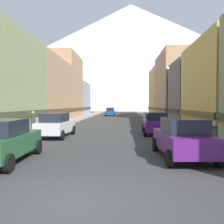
# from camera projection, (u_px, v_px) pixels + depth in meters

# --- Properties ---
(ground_plane) EXTENTS (400.00, 400.00, 0.00)m
(ground_plane) POSITION_uv_depth(u_px,v_px,m) (75.00, 202.00, 5.94)
(ground_plane) COLOR #363636
(sidewalk_left) EXTENTS (2.50, 100.00, 0.15)m
(sidewalk_left) POSITION_uv_depth(u_px,v_px,m) (79.00, 118.00, 41.18)
(sidewalk_left) COLOR gray
(sidewalk_left) RESTS_ON ground
(sidewalk_right) EXTENTS (2.50, 100.00, 0.15)m
(sidewalk_right) POSITION_uv_depth(u_px,v_px,m) (154.00, 119.00, 40.60)
(sidewalk_right) COLOR gray
(sidewalk_right) RESTS_ON ground
(storefront_left_2) EXTENTS (10.04, 12.94, 8.98)m
(storefront_left_2) POSITION_uv_depth(u_px,v_px,m) (28.00, 91.00, 34.79)
(storefront_left_2) COLOR tan
(storefront_left_2) RESTS_ON ground
(storefront_left_3) EXTENTS (9.81, 11.33, 11.94)m
(storefront_left_3) POSITION_uv_depth(u_px,v_px,m) (53.00, 87.00, 46.89)
(storefront_left_3) COLOR tan
(storefront_left_3) RESTS_ON ground
(storefront_left_4) EXTENTS (9.85, 12.07, 7.74)m
(storefront_left_4) POSITION_uv_depth(u_px,v_px,m) (68.00, 99.00, 58.81)
(storefront_left_4) COLOR #99A5B2
(storefront_left_4) RESTS_ON ground
(storefront_right_2) EXTENTS (8.30, 8.76, 7.81)m
(storefront_right_2) POSITION_uv_depth(u_px,v_px,m) (203.00, 94.00, 31.46)
(storefront_right_2) COLOR #66605B
(storefront_right_2) RESTS_ON ground
(storefront_right_3) EXTENTS (7.58, 12.81, 11.27)m
(storefront_right_3) POSITION_uv_depth(u_px,v_px,m) (180.00, 87.00, 42.53)
(storefront_right_3) COLOR tan
(storefront_right_3) RESTS_ON ground
(storefront_right_4) EXTENTS (7.92, 11.41, 10.43)m
(storefront_right_4) POSITION_uv_depth(u_px,v_px,m) (168.00, 93.00, 54.91)
(storefront_right_4) COLOR #D8B259
(storefront_right_4) RESTS_ON ground
(car_left_0) EXTENTS (2.21, 4.47, 1.78)m
(car_left_0) POSITION_uv_depth(u_px,v_px,m) (3.00, 141.00, 10.07)
(car_left_0) COLOR #265933
(car_left_0) RESTS_ON ground
(car_left_1) EXTENTS (2.15, 4.44, 1.78)m
(car_left_1) POSITION_uv_depth(u_px,v_px,m) (56.00, 125.00, 17.95)
(car_left_1) COLOR silver
(car_left_1) RESTS_ON ground
(car_right_0) EXTENTS (2.21, 4.47, 1.78)m
(car_right_0) POSITION_uv_depth(u_px,v_px,m) (182.00, 138.00, 10.81)
(car_right_0) COLOR #591E72
(car_right_0) RESTS_ON ground
(car_right_1) EXTENTS (2.23, 4.47, 1.78)m
(car_right_1) POSITION_uv_depth(u_px,v_px,m) (156.00, 123.00, 19.72)
(car_right_1) COLOR #591E72
(car_right_1) RESTS_ON ground
(car_driving_0) EXTENTS (2.06, 4.40, 1.78)m
(car_driving_0) POSITION_uv_depth(u_px,v_px,m) (110.00, 112.00, 52.13)
(car_driving_0) COLOR #19478C
(car_driving_0) RESTS_ON ground
(trash_bin_right) EXTENTS (0.59, 0.59, 0.98)m
(trash_bin_right) POSITION_uv_depth(u_px,v_px,m) (212.00, 135.00, 14.16)
(trash_bin_right) COLOR #4C5156
(trash_bin_right) RESTS_ON sidewalk_right
(pedestrian_0) EXTENTS (0.36, 0.36, 1.70)m
(pedestrian_0) POSITION_uv_depth(u_px,v_px,m) (33.00, 122.00, 20.07)
(pedestrian_0) COLOR #333338
(pedestrian_0) RESTS_ON sidewalk_left
(streetlamp_right) EXTENTS (0.36, 0.36, 5.86)m
(streetlamp_right) POSITION_uv_depth(u_px,v_px,m) (167.00, 88.00, 23.17)
(streetlamp_right) COLOR black
(streetlamp_right) RESTS_ON sidewalk_right
(mountain_backdrop) EXTENTS (359.67, 359.67, 110.46)m
(mountain_backdrop) POSITION_uv_depth(u_px,v_px,m) (131.00, 56.00, 263.49)
(mountain_backdrop) COLOR silver
(mountain_backdrop) RESTS_ON ground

